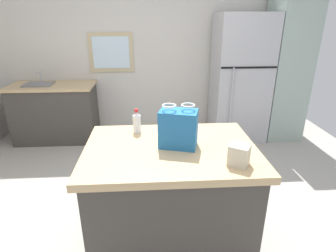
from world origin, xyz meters
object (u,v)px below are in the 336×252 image
kitchen_island (170,198)px  refrigerator (240,79)px  small_box (239,155)px  tall_cabinet (286,66)px  shopping_bag (178,128)px  bottle (137,122)px

kitchen_island → refrigerator: 2.61m
small_box → refrigerator: bearing=72.4°
tall_cabinet → small_box: 2.96m
tall_cabinet → small_box: (-1.51, -2.55, -0.13)m
kitchen_island → tall_cabinet: (1.93, 2.25, 0.66)m
shopping_bag → small_box: 0.48m
kitchen_island → shopping_bag: size_ratio=3.93×
tall_cabinet → shopping_bag: size_ratio=6.87×
tall_cabinet → refrigerator: bearing=-180.0°
tall_cabinet → shopping_bag: 2.92m
tall_cabinet → kitchen_island: bearing=-130.6°
tall_cabinet → bottle: size_ratio=10.89×
shopping_bag → kitchen_island: bearing=-165.5°
shopping_bag → bottle: shopping_bag is taller
small_box → bottle: bottle is taller
kitchen_island → tall_cabinet: 3.04m
kitchen_island → shopping_bag: 0.60m
bottle → small_box: bearing=-40.9°
shopping_bag → refrigerator: bearing=62.3°
small_box → bottle: size_ratio=0.69×
bottle → tall_cabinet: bearing=41.7°
kitchen_island → small_box: size_ratio=9.07×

